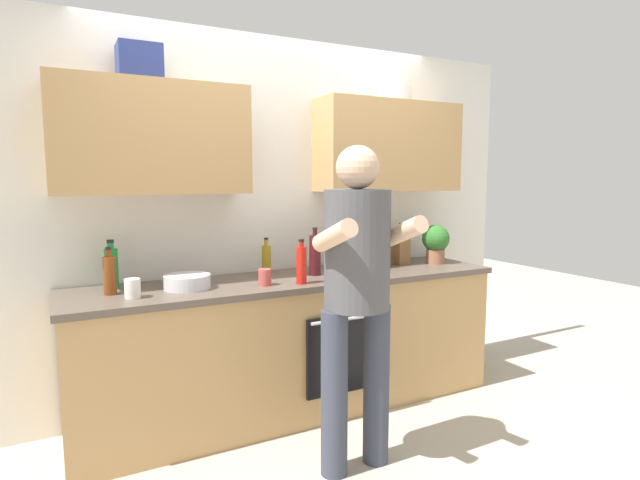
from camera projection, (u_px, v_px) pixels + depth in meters
ground_plane at (297, 409)px, 3.44m from camera, size 12.00×12.00×0.00m
back_wall_unit at (278, 186)px, 3.50m from camera, size 4.00×0.38×2.50m
counter at (296, 344)px, 3.38m from camera, size 2.84×0.67×0.90m
person_standing at (357, 283)px, 2.62m from camera, size 0.49×0.45×1.71m
bottle_hotsauce at (301, 264)px, 3.12m from camera, size 0.06×0.06×0.28m
bottle_vinegar at (110, 275)px, 2.83m from camera, size 0.07×0.07×0.27m
bottle_soda at (111, 267)px, 2.99m from camera, size 0.08×0.08×0.29m
bottle_soy at (387, 257)px, 3.68m from camera, size 0.05×0.05×0.20m
bottle_wine at (315, 255)px, 3.40m from camera, size 0.08×0.08×0.32m
bottle_water at (368, 259)px, 3.39m from camera, size 0.07×0.07×0.26m
bottle_juice at (334, 253)px, 3.48m from camera, size 0.07×0.07×0.32m
bottle_oil at (266, 260)px, 3.40m from camera, size 0.06×0.06×0.25m
cup_coffee at (132, 288)px, 2.75m from camera, size 0.08×0.08×0.11m
cup_ceramic at (265, 277)px, 3.08m from camera, size 0.08×0.08×0.10m
mixing_bowl at (187, 282)px, 2.99m from camera, size 0.27×0.27×0.08m
knife_block at (400, 247)px, 3.85m from camera, size 0.10×0.14×0.31m
potted_herb at (436, 242)px, 3.87m from camera, size 0.21×0.21×0.29m
grocery_bag_bread at (354, 254)px, 3.63m from camera, size 0.22×0.20×0.22m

